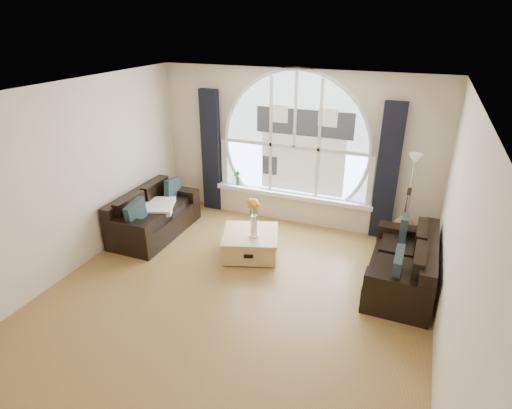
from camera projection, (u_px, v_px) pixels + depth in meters
The scene contains 21 objects.
ground at pixel (231, 302), 5.55m from camera, with size 5.00×5.50×0.01m, color brown.
ceiling at pixel (225, 95), 4.44m from camera, with size 5.00×5.50×0.01m, color silver.
wall_back at pixel (295, 149), 7.32m from camera, with size 5.00×0.01×2.70m, color beige.
wall_front at pixel (44, 380), 2.66m from camera, with size 5.00×0.01×2.70m, color beige.
wall_left at pixel (66, 182), 5.84m from camera, with size 0.01×5.50×2.70m, color beige.
wall_right at pixel (456, 250), 4.15m from camera, with size 0.01×5.50×2.70m, color beige.
attic_slope at pixel (442, 149), 3.84m from camera, with size 0.92×5.50×0.72m, color silver.
arched_window at pixel (295, 134), 7.18m from camera, with size 2.60×0.06×2.15m, color silver.
window_sill at pixel (292, 195), 7.58m from camera, with size 2.90×0.22×0.08m, color white.
window_frame at pixel (295, 134), 7.16m from camera, with size 2.76×0.08×2.15m, color white.
neighbor_house at pixel (303, 142), 7.17m from camera, with size 1.70×0.02×1.50m, color silver.
curtain_left at pixel (211, 152), 7.84m from camera, with size 0.35×0.12×2.30m, color black.
curtain_right at pixel (387, 173), 6.76m from camera, with size 0.35×0.12×2.30m, color black.
sofa_left at pixel (154, 212), 7.16m from camera, with size 0.84×1.68×0.75m, color black.
sofa_right at pixel (402, 261), 5.74m from camera, with size 0.83×1.66×0.74m, color black.
coffee_chest at pixel (251, 243), 6.59m from camera, with size 0.85×0.85×0.41m, color tan.
throw_blanket at pixel (157, 206), 7.14m from camera, with size 0.55×0.55×0.10m, color silver.
vase_flowers at pixel (254, 213), 6.28m from camera, with size 0.24×0.24×0.70m, color white.
floor_lamp at pixel (408, 203), 6.54m from camera, with size 0.24×0.24×1.60m, color #B2B2B2.
guitar at pixel (405, 216), 6.73m from camera, with size 0.36×0.24×1.06m, color brown.
potted_plant at pixel (237, 178), 7.87m from camera, with size 0.15×0.10×0.28m, color #1E6023.
Camera 1 is at (1.99, -4.08, 3.46)m, focal length 29.34 mm.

